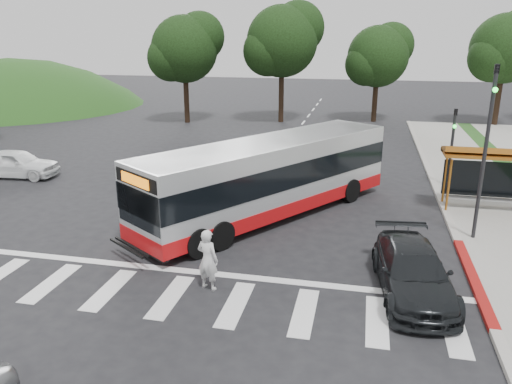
# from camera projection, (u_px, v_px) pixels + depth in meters

# --- Properties ---
(ground) EXTENTS (140.00, 140.00, 0.00)m
(ground) POSITION_uv_depth(u_px,v_px,m) (219.00, 234.00, 19.51)
(ground) COLOR black
(ground) RESTS_ON ground
(sidewalk_east) EXTENTS (4.00, 40.00, 0.12)m
(sidewalk_east) POSITION_uv_depth(u_px,v_px,m) (478.00, 191.00, 24.67)
(sidewalk_east) COLOR gray
(sidewalk_east) RESTS_ON ground
(curb_east) EXTENTS (0.30, 40.00, 0.15)m
(curb_east) POSITION_uv_depth(u_px,v_px,m) (436.00, 188.00, 25.08)
(curb_east) COLOR #9E9991
(curb_east) RESTS_ON ground
(curb_east_red) EXTENTS (0.32, 6.00, 0.15)m
(curb_east_red) POSITION_uv_depth(u_px,v_px,m) (473.00, 279.00, 15.78)
(curb_east_red) COLOR maroon
(curb_east_red) RESTS_ON ground
(hillside_nw) EXTENTS (44.00, 44.00, 10.00)m
(hillside_nw) POSITION_uv_depth(u_px,v_px,m) (14.00, 105.00, 54.00)
(hillside_nw) COLOR #204315
(hillside_nw) RESTS_ON ground
(crosswalk_ladder) EXTENTS (18.00, 2.60, 0.01)m
(crosswalk_ladder) POSITION_uv_depth(u_px,v_px,m) (171.00, 297.00, 14.86)
(crosswalk_ladder) COLOR silver
(crosswalk_ladder) RESTS_ON ground
(bus_shelter) EXTENTS (4.20, 1.60, 2.86)m
(bus_shelter) POSITION_uv_depth(u_px,v_px,m) (494.00, 159.00, 21.32)
(bus_shelter) COLOR #A15C1A
(bus_shelter) RESTS_ON sidewalk_east
(traffic_signal_ne_tall) EXTENTS (0.18, 0.37, 6.50)m
(traffic_signal_ne_tall) POSITION_uv_depth(u_px,v_px,m) (487.00, 140.00, 17.75)
(traffic_signal_ne_tall) COLOR black
(traffic_signal_ne_tall) RESTS_ON ground
(traffic_signal_ne_short) EXTENTS (0.18, 0.37, 4.00)m
(traffic_signal_ne_short) POSITION_uv_depth(u_px,v_px,m) (452.00, 139.00, 24.68)
(traffic_signal_ne_short) COLOR black
(traffic_signal_ne_short) RESTS_ON ground
(tree_ne_a) EXTENTS (6.16, 5.74, 9.30)m
(tree_ne_a) POSITION_uv_depth(u_px,v_px,m) (506.00, 47.00, 40.36)
(tree_ne_a) COLOR black
(tree_ne_a) RESTS_ON parking_lot
(tree_north_a) EXTENTS (6.60, 6.15, 10.17)m
(tree_north_a) POSITION_uv_depth(u_px,v_px,m) (283.00, 40.00, 42.04)
(tree_north_a) COLOR black
(tree_north_a) RESTS_ON ground
(tree_north_b) EXTENTS (5.72, 5.33, 8.43)m
(tree_north_b) POSITION_uv_depth(u_px,v_px,m) (379.00, 55.00, 42.64)
(tree_north_b) COLOR black
(tree_north_b) RESTS_ON ground
(tree_north_c) EXTENTS (6.16, 5.74, 9.30)m
(tree_north_c) POSITION_uv_depth(u_px,v_px,m) (185.00, 48.00, 42.02)
(tree_north_c) COLOR black
(tree_north_c) RESTS_ON ground
(transit_bus) EXTENTS (9.31, 11.98, 3.26)m
(transit_bus) POSITION_uv_depth(u_px,v_px,m) (270.00, 179.00, 21.00)
(transit_bus) COLOR #B2B5B7
(transit_bus) RESTS_ON ground
(pedestrian) EXTENTS (0.81, 0.65, 1.94)m
(pedestrian) POSITION_uv_depth(u_px,v_px,m) (208.00, 260.00, 15.07)
(pedestrian) COLOR silver
(pedestrian) RESTS_ON ground
(dark_sedan) EXTENTS (2.58, 5.15, 1.44)m
(dark_sedan) POSITION_uv_depth(u_px,v_px,m) (413.00, 271.00, 14.87)
(dark_sedan) COLOR black
(dark_sedan) RESTS_ON ground
(west_car_white) EXTENTS (4.59, 2.12, 1.52)m
(west_car_white) POSITION_uv_depth(u_px,v_px,m) (16.00, 163.00, 27.01)
(west_car_white) COLOR white
(west_car_white) RESTS_ON ground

